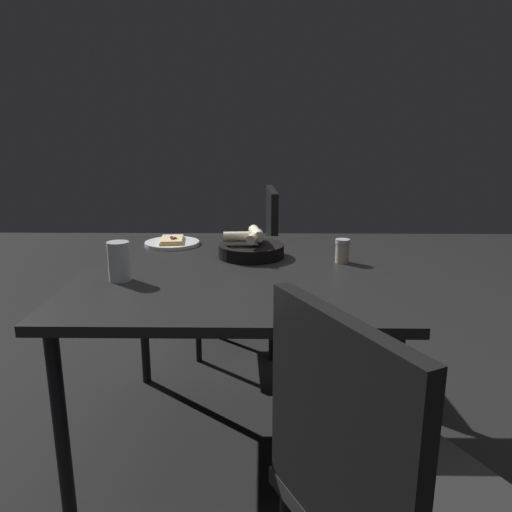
% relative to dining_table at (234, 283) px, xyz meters
% --- Properties ---
extents(ground, '(8.00, 8.00, 0.00)m').
position_rel_dining_table_xyz_m(ground, '(0.00, 0.00, -0.65)').
color(ground, black).
extents(dining_table, '(1.03, 1.08, 0.71)m').
position_rel_dining_table_xyz_m(dining_table, '(0.00, 0.00, 0.00)').
color(dining_table, black).
rests_on(dining_table, ground).
extents(pizza_plate, '(0.23, 0.23, 0.04)m').
position_rel_dining_table_xyz_m(pizza_plate, '(-0.28, 0.36, 0.07)').
color(pizza_plate, white).
rests_on(pizza_plate, dining_table).
extents(bread_basket, '(0.25, 0.25, 0.11)m').
position_rel_dining_table_xyz_m(bread_basket, '(0.06, 0.16, 0.09)').
color(bread_basket, black).
rests_on(bread_basket, dining_table).
extents(beer_glass, '(0.07, 0.07, 0.13)m').
position_rel_dining_table_xyz_m(beer_glass, '(-0.36, -0.15, 0.11)').
color(beer_glass, silver).
rests_on(beer_glass, dining_table).
extents(pepper_shaker, '(0.05, 0.05, 0.09)m').
position_rel_dining_table_xyz_m(pepper_shaker, '(0.39, 0.08, 0.09)').
color(pepper_shaker, '#BFB299').
rests_on(pepper_shaker, dining_table).
extents(chair_near, '(0.59, 0.59, 0.87)m').
position_rel_dining_table_xyz_m(chair_near, '(0.34, -0.84, -0.15)').
color(chair_near, '#252525').
rests_on(chair_near, ground).
extents(chair_far, '(0.46, 0.46, 0.88)m').
position_rel_dining_table_xyz_m(chair_far, '(0.03, 0.91, -0.15)').
color(chair_far, '#262626').
rests_on(chair_far, ground).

